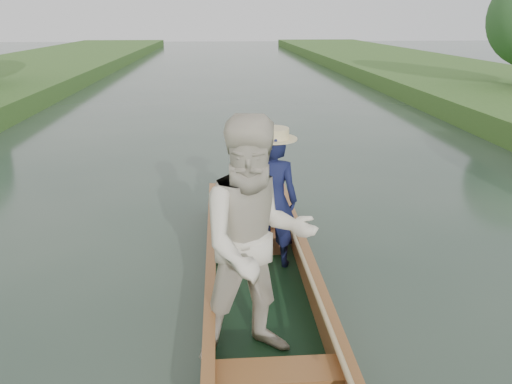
{
  "coord_description": "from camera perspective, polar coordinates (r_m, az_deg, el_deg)",
  "views": [
    {
      "loc": [
        -0.39,
        -4.63,
        2.79
      ],
      "look_at": [
        0.0,
        0.6,
        0.95
      ],
      "focal_mm": 35.0,
      "sensor_mm": 36.0,
      "label": 1
    }
  ],
  "objects": [
    {
      "name": "ground",
      "position": [
        5.41,
        0.48,
        -11.66
      ],
      "size": [
        120.0,
        120.0,
        0.0
      ],
      "primitive_type": "plane",
      "color": "#283D30",
      "rests_on": "ground"
    },
    {
      "name": "trees_far",
      "position": [
        15.29,
        -17.69,
        17.3
      ],
      "size": [
        22.84,
        9.61,
        4.37
      ],
      "color": "#47331E",
      "rests_on": "ground"
    },
    {
      "name": "punt",
      "position": [
        4.68,
        0.4,
        -6.36
      ],
      "size": [
        1.25,
        5.0,
        2.13
      ],
      "color": "black",
      "rests_on": "ground"
    }
  ]
}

